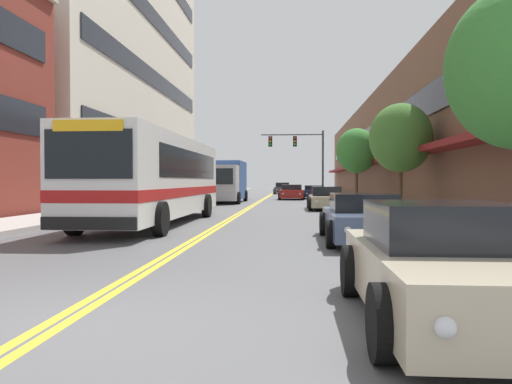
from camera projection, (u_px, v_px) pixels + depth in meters
ground_plane at (263, 200)px, 42.39m from camera, size 240.00×240.00×0.00m
sidewalk_left at (182, 198)px, 42.92m from camera, size 3.04×106.00×0.17m
sidewalk_right at (346, 199)px, 41.86m from camera, size 3.04×106.00×0.17m
centre_line at (263, 199)px, 42.39m from camera, size 0.34×106.00×0.01m
office_tower_left at (85, 22)px, 41.58m from camera, size 12.08×31.82×29.78m
storefront_row_right at (416, 149)px, 41.33m from camera, size 9.10×68.00×8.51m
city_bus at (158, 176)px, 18.56m from camera, size 2.83×12.40×3.14m
car_charcoal_parked_left_near at (179, 196)px, 30.66m from camera, size 2.12×4.61×1.38m
car_champagne_parked_right_foreground at (445, 267)px, 5.55m from camera, size 2.03×4.23×1.34m
car_slate_blue_parked_right_mid at (363, 219)px, 13.05m from camera, size 2.11×4.69×1.25m
car_beige_parked_right_far at (326, 199)px, 27.67m from camera, size 2.06×4.72×1.27m
car_navy_parked_right_end at (314, 192)px, 45.01m from camera, size 2.15×4.39×1.18m
car_red_moving_lead at (292, 192)px, 42.75m from camera, size 2.21×4.52×1.27m
car_dark_grey_moving_second at (283, 189)px, 61.70m from camera, size 2.16×4.93×1.38m
box_truck at (225, 181)px, 36.47m from camera, size 2.79×7.24×3.03m
traffic_signal_mast at (301, 150)px, 44.47m from camera, size 5.60×0.38×6.07m
street_tree_right_mid at (401, 138)px, 21.50m from camera, size 2.69×2.69×4.76m
street_tree_right_far at (357, 151)px, 32.71m from camera, size 2.68×2.68×4.87m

